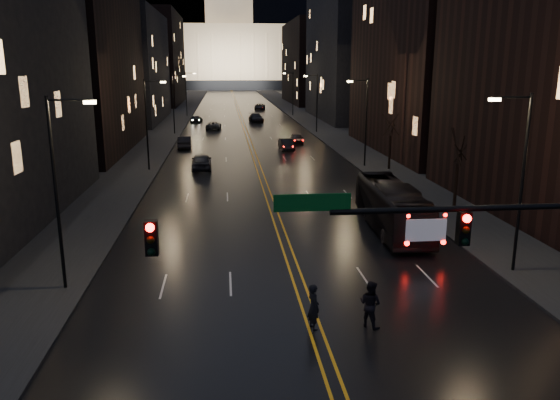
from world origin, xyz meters
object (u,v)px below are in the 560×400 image
object	(u,v)px
receding_car_a	(286,144)
pedestrian_a	(313,307)
oncoming_car_b	(185,142)
oncoming_car_a	(202,162)
pedestrian_b	(370,304)
traffic_signal	(539,242)
bus	(392,207)

from	to	relation	value
receding_car_a	pedestrian_a	size ratio (longest dim) A/B	2.28
oncoming_car_b	oncoming_car_a	bearing A→B (deg)	97.96
oncoming_car_a	receding_car_a	distance (m)	15.78
receding_car_a	pedestrian_b	world-z (taller)	pedestrian_b
oncoming_car_b	receding_car_a	xyz separation A→B (m)	(12.72, -3.03, -0.06)
traffic_signal	oncoming_car_a	world-z (taller)	traffic_signal
traffic_signal	oncoming_car_a	xyz separation A→B (m)	(-11.69, 40.14, -4.27)
pedestrian_a	pedestrian_b	bearing A→B (deg)	-108.02
receding_car_a	pedestrian_a	bearing A→B (deg)	-98.11
pedestrian_b	pedestrian_a	bearing A→B (deg)	45.45
oncoming_car_a	pedestrian_b	world-z (taller)	pedestrian_b
pedestrian_b	receding_car_a	bearing A→B (deg)	-46.96
oncoming_car_b	receding_car_a	size ratio (longest dim) A/B	1.08
bus	oncoming_car_a	xyz separation A→B (m)	(-12.85, 22.20, -0.67)
traffic_signal	oncoming_car_b	world-z (taller)	traffic_signal
traffic_signal	oncoming_car_b	distance (m)	57.38
receding_car_a	pedestrian_b	xyz separation A→B (m)	(-1.99, -47.33, 0.26)
bus	pedestrian_b	world-z (taller)	bus
pedestrian_a	pedestrian_b	xyz separation A→B (m)	(2.30, 0.00, 0.02)
traffic_signal	bus	world-z (taller)	traffic_signal
bus	pedestrian_a	world-z (taller)	bus
oncoming_car_b	pedestrian_b	size ratio (longest dim) A/B	2.41
oncoming_car_b	receding_car_a	world-z (taller)	oncoming_car_b
bus	receding_car_a	bearing A→B (deg)	97.27
bus	oncoming_car_b	distance (m)	40.54
oncoming_car_a	pedestrian_b	distance (m)	36.04
oncoming_car_a	receding_car_a	world-z (taller)	oncoming_car_a
oncoming_car_b	pedestrian_b	bearing A→B (deg)	99.89
receding_car_a	pedestrian_a	distance (m)	47.52
oncoming_car_b	bus	bearing A→B (deg)	110.44
traffic_signal	pedestrian_b	size ratio (longest dim) A/B	8.88
pedestrian_a	receding_car_a	bearing A→B (deg)	-23.20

